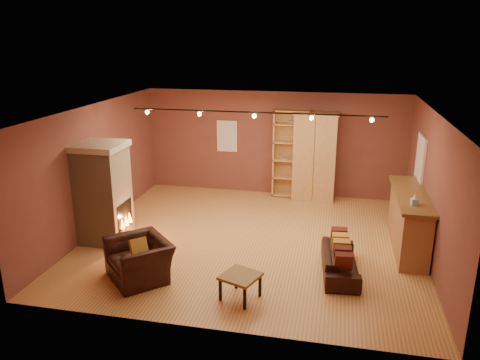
% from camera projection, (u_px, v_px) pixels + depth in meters
% --- Properties ---
extents(floor, '(7.00, 7.00, 0.00)m').
position_uv_depth(floor, '(251.00, 240.00, 10.03)').
color(floor, '#B07A3E').
rests_on(floor, ground).
extents(ceiling, '(7.00, 7.00, 0.00)m').
position_uv_depth(ceiling, '(252.00, 110.00, 9.20)').
color(ceiling, brown).
rests_on(ceiling, back_wall).
extents(back_wall, '(7.00, 0.02, 2.80)m').
position_uv_depth(back_wall, '(274.00, 144.00, 12.65)').
color(back_wall, brown).
rests_on(back_wall, floor).
extents(left_wall, '(0.02, 6.50, 2.80)m').
position_uv_depth(left_wall, '(96.00, 168.00, 10.31)').
color(left_wall, brown).
rests_on(left_wall, floor).
extents(right_wall, '(0.02, 6.50, 2.80)m').
position_uv_depth(right_wall, '(432.00, 189.00, 8.92)').
color(right_wall, brown).
rests_on(right_wall, floor).
extents(fireplace, '(1.01, 0.98, 2.12)m').
position_uv_depth(fireplace, '(104.00, 193.00, 9.76)').
color(fireplace, tan).
rests_on(fireplace, floor).
extents(back_window, '(0.56, 0.04, 0.86)m').
position_uv_depth(back_window, '(227.00, 136.00, 12.85)').
color(back_window, white).
rests_on(back_window, back_wall).
extents(bookcase, '(0.96, 0.37, 2.36)m').
position_uv_depth(bookcase, '(292.00, 153.00, 12.50)').
color(bookcase, tan).
rests_on(bookcase, floor).
extents(armoire, '(1.15, 0.65, 2.34)m').
position_uv_depth(armoire, '(315.00, 156.00, 12.22)').
color(armoire, tan).
rests_on(armoire, floor).
extents(bar_counter, '(0.66, 2.48, 1.18)m').
position_uv_depth(bar_counter, '(409.00, 220.00, 9.51)').
color(bar_counter, '#AB774E').
rests_on(bar_counter, floor).
extents(tissue_box, '(0.14, 0.14, 0.22)m').
position_uv_depth(tissue_box, '(415.00, 200.00, 8.68)').
color(tissue_box, '#95C7EF').
rests_on(tissue_box, bar_counter).
extents(right_window, '(0.05, 0.90, 1.00)m').
position_uv_depth(right_window, '(420.00, 158.00, 10.16)').
color(right_window, white).
rests_on(right_window, right_wall).
extents(loveseat, '(0.59, 1.61, 0.70)m').
position_uv_depth(loveseat, '(340.00, 256.00, 8.55)').
color(loveseat, black).
rests_on(loveseat, floor).
extents(armchair, '(1.30, 1.30, 0.97)m').
position_uv_depth(armchair, '(139.00, 253.00, 8.33)').
color(armchair, black).
rests_on(armchair, floor).
extents(coffee_table, '(0.74, 0.74, 0.43)m').
position_uv_depth(coffee_table, '(240.00, 278.00, 7.71)').
color(coffee_table, brown).
rests_on(coffee_table, floor).
extents(track_rail, '(5.20, 0.09, 0.13)m').
position_uv_depth(track_rail, '(254.00, 114.00, 9.42)').
color(track_rail, black).
rests_on(track_rail, ceiling).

